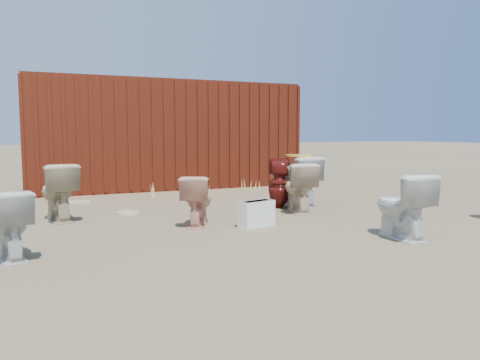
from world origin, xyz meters
name	(u,v)px	position (x,y,z in m)	size (l,w,h in m)	color
ground	(257,223)	(0.00, 0.00, 0.00)	(100.00, 100.00, 0.00)	brown
shipping_container	(163,135)	(0.00, 5.20, 1.20)	(6.00, 2.40, 2.40)	#4F170D
toilet_front_a	(10,224)	(-3.04, -0.67, 0.35)	(0.39, 0.69, 0.70)	silver
toilet_front_pink	(197,200)	(-0.80, 0.21, 0.34)	(0.38, 0.67, 0.69)	#E59D84
toilet_front_c	(402,206)	(1.16, -1.51, 0.39)	(0.44, 0.77, 0.78)	white
toilet_front_maroon	(279,184)	(0.92, 1.08, 0.41)	(0.37, 0.38, 0.82)	#5E1310
toilet_back_beige_left	(58,192)	(-2.51, 1.33, 0.41)	(0.46, 0.81, 0.82)	#C3B28E
toilet_back_beige_right	(299,187)	(1.00, 0.58, 0.39)	(0.44, 0.77, 0.79)	beige
toilet_back_yellowlid	(299,181)	(1.31, 1.09, 0.43)	(0.48, 0.84, 0.86)	silver
toilet_back_e	(297,188)	(1.15, 0.89, 0.35)	(0.32, 0.32, 0.70)	white
yellow_lid	(299,156)	(1.31, 1.09, 0.87)	(0.43, 0.54, 0.03)	gold
loose_tank	(257,214)	(-0.11, -0.20, 0.17)	(0.50, 0.20, 0.35)	white
loose_lid_near	(80,202)	(-2.09, 3.02, 0.01)	(0.38, 0.49, 0.02)	#C5AC8F
loose_lid_far	(128,213)	(-1.50, 1.53, 0.01)	(0.36, 0.47, 0.02)	#C5B78F
weed_clump_a	(53,198)	(-2.55, 2.62, 0.16)	(0.36, 0.36, 0.33)	#CCB051
weed_clump_b	(202,192)	(0.04, 2.47, 0.15)	(0.32, 0.32, 0.30)	#CCB051
weed_clump_c	(279,184)	(2.03, 3.14, 0.16)	(0.36, 0.36, 0.31)	#CCB051
weed_clump_d	(152,191)	(-0.75, 3.12, 0.14)	(0.30, 0.30, 0.29)	#CCB051
weed_clump_e	(252,184)	(1.53, 3.46, 0.14)	(0.34, 0.34, 0.28)	#CCB051
weed_clump_f	(426,200)	(3.30, 0.21, 0.11)	(0.28, 0.28, 0.22)	#CCB051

